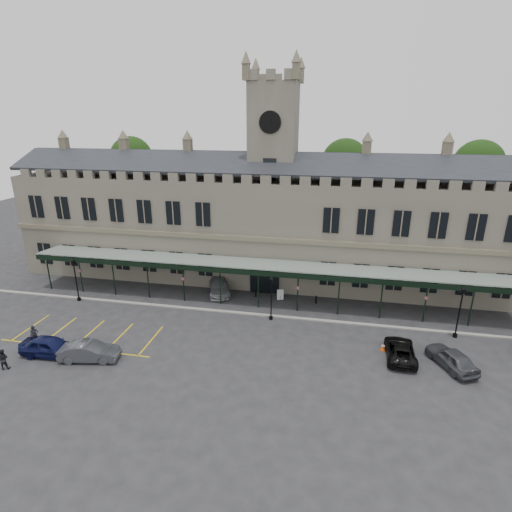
% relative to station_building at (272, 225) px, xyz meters
% --- Properties ---
extents(ground, '(140.00, 140.00, 0.00)m').
position_rel_station_building_xyz_m(ground, '(0.00, -15.91, -6.47)').
color(ground, '#272729').
extents(station_building, '(60.00, 10.36, 17.30)m').
position_rel_station_building_xyz_m(station_building, '(0.00, 0.00, 0.00)').
color(station_building, '#5F5A4F').
rests_on(station_building, ground).
extents(clock_tower, '(5.60, 5.60, 24.80)m').
position_rel_station_building_xyz_m(clock_tower, '(0.00, 0.09, 6.64)').
color(clock_tower, '#5F5A4F').
rests_on(clock_tower, ground).
extents(canopy, '(50.00, 4.10, 4.30)m').
position_rel_station_building_xyz_m(canopy, '(0.00, -8.45, -4.06)').
color(canopy, '#8C9E93').
rests_on(canopy, ground).
extents(kerb, '(60.00, 0.40, 0.12)m').
position_rel_station_building_xyz_m(kerb, '(0.00, -10.41, -6.41)').
color(kerb, gray).
rests_on(kerb, ground).
extents(parking_markings, '(16.00, 6.00, 0.01)m').
position_rel_station_building_xyz_m(parking_markings, '(-14.00, -17.41, -6.47)').
color(parking_markings, gold).
rests_on(parking_markings, ground).
extents(tree_behind_left, '(6.00, 6.00, 16.00)m').
position_rel_station_building_xyz_m(tree_behind_left, '(-22.00, 9.09, 6.35)').
color(tree_behind_left, '#332314').
rests_on(tree_behind_left, ground).
extents(tree_behind_mid, '(6.00, 6.00, 16.00)m').
position_rel_station_building_xyz_m(tree_behind_mid, '(8.00, 9.09, 6.35)').
color(tree_behind_mid, '#332314').
rests_on(tree_behind_mid, ground).
extents(tree_behind_right, '(6.00, 6.00, 16.00)m').
position_rel_station_building_xyz_m(tree_behind_right, '(24.00, 9.09, 6.35)').
color(tree_behind_right, '#332314').
rests_on(tree_behind_right, ground).
extents(lamp_post_left, '(0.46, 0.46, 4.86)m').
position_rel_station_building_xyz_m(lamp_post_left, '(-19.08, -10.81, -3.59)').
color(lamp_post_left, black).
rests_on(lamp_post_left, ground).
extents(lamp_post_mid, '(0.43, 0.43, 4.52)m').
position_rel_station_building_xyz_m(lamp_post_mid, '(1.69, -10.99, -3.79)').
color(lamp_post_mid, black).
rests_on(lamp_post_mid, ground).
extents(lamp_post_right, '(0.47, 0.47, 5.00)m').
position_rel_station_building_xyz_m(lamp_post_right, '(18.27, -11.09, -3.50)').
color(lamp_post_right, black).
rests_on(lamp_post_right, ground).
extents(traffic_cone, '(0.40, 0.40, 0.63)m').
position_rel_station_building_xyz_m(traffic_cone, '(11.77, -14.53, -6.16)').
color(traffic_cone, '#FA5107').
rests_on(traffic_cone, ground).
extents(sign_board, '(0.68, 0.24, 1.18)m').
position_rel_station_building_xyz_m(sign_board, '(1.96, -6.48, -5.89)').
color(sign_board, black).
rests_on(sign_board, ground).
extents(bollard_left, '(0.14, 0.14, 0.81)m').
position_rel_station_building_xyz_m(bollard_left, '(-0.75, -6.26, -6.06)').
color(bollard_left, black).
rests_on(bollard_left, ground).
extents(bollard_right, '(0.15, 0.15, 0.87)m').
position_rel_station_building_xyz_m(bollard_right, '(5.77, -6.67, -6.03)').
color(bollard_right, black).
rests_on(bollard_right, ground).
extents(car_left_a, '(4.91, 2.15, 1.64)m').
position_rel_station_building_xyz_m(car_left_a, '(-15.00, -20.61, -5.65)').
color(car_left_a, '#0D113A').
rests_on(car_left_a, ground).
extents(car_left_b, '(4.90, 2.46, 1.54)m').
position_rel_station_building_xyz_m(car_left_b, '(-11.50, -20.57, -5.70)').
color(car_left_b, '#3E4146').
rests_on(car_left_b, ground).
extents(car_taxi, '(3.83, 5.74, 1.54)m').
position_rel_station_building_xyz_m(car_taxi, '(-5.00, -5.91, -5.70)').
color(car_taxi, '#929499').
rests_on(car_taxi, ground).
extents(car_van, '(2.29, 4.82, 1.33)m').
position_rel_station_building_xyz_m(car_van, '(13.00, -15.36, -5.80)').
color(car_van, black).
rests_on(car_van, ground).
extents(car_right_a, '(3.67, 4.90, 1.55)m').
position_rel_station_building_xyz_m(car_right_a, '(16.72, -15.94, -5.69)').
color(car_right_a, '#3E4146').
rests_on(car_right_a, ground).
extents(person_a, '(0.79, 0.79, 1.84)m').
position_rel_station_building_xyz_m(person_a, '(-17.35, -19.46, -5.55)').
color(person_a, black).
rests_on(person_a, ground).
extents(person_b, '(1.01, 0.91, 1.70)m').
position_rel_station_building_xyz_m(person_b, '(-17.33, -22.95, -5.62)').
color(person_b, black).
rests_on(person_b, ground).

